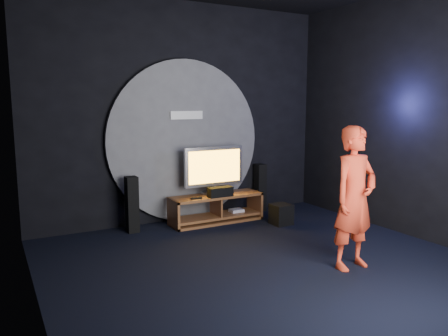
# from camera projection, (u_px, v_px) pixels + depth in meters

# --- Properties ---
(floor) EXTENTS (5.00, 5.00, 0.00)m
(floor) POSITION_uv_depth(u_px,v_px,m) (270.00, 268.00, 5.14)
(floor) COLOR black
(floor) RESTS_ON ground
(back_wall) EXTENTS (5.00, 0.04, 3.50)m
(back_wall) POSITION_uv_depth(u_px,v_px,m) (184.00, 113.00, 7.04)
(back_wall) COLOR black
(back_wall) RESTS_ON ground
(left_wall) EXTENTS (0.04, 5.00, 3.50)m
(left_wall) POSITION_uv_depth(u_px,v_px,m) (29.00, 124.00, 3.69)
(left_wall) COLOR black
(left_wall) RESTS_ON ground
(right_wall) EXTENTS (0.04, 5.00, 3.50)m
(right_wall) POSITION_uv_depth(u_px,v_px,m) (421.00, 115.00, 6.05)
(right_wall) COLOR black
(right_wall) RESTS_ON ground
(wall_disc_panel) EXTENTS (2.60, 0.11, 2.60)m
(wall_disc_panel) POSITION_uv_depth(u_px,v_px,m) (186.00, 141.00, 7.06)
(wall_disc_panel) COLOR #515156
(wall_disc_panel) RESTS_ON ground
(media_console) EXTENTS (1.52, 0.45, 0.45)m
(media_console) POSITION_uv_depth(u_px,v_px,m) (216.00, 210.00, 7.06)
(media_console) COLOR brown
(media_console) RESTS_ON ground
(tv) EXTENTS (1.02, 0.22, 0.77)m
(tv) POSITION_uv_depth(u_px,v_px,m) (214.00, 168.00, 7.01)
(tv) COLOR #AAAAB1
(tv) RESTS_ON media_console
(center_speaker) EXTENTS (0.40, 0.15, 0.15)m
(center_speaker) POSITION_uv_depth(u_px,v_px,m) (220.00, 192.00, 6.88)
(center_speaker) COLOR black
(center_speaker) RESTS_ON media_console
(remote) EXTENTS (0.18, 0.05, 0.02)m
(remote) POSITION_uv_depth(u_px,v_px,m) (196.00, 198.00, 6.72)
(remote) COLOR black
(remote) RESTS_ON media_console
(tower_speaker_left) EXTENTS (0.17, 0.19, 0.84)m
(tower_speaker_left) POSITION_uv_depth(u_px,v_px,m) (132.00, 205.00, 6.48)
(tower_speaker_left) COLOR black
(tower_speaker_left) RESTS_ON ground
(tower_speaker_right) EXTENTS (0.17, 0.19, 0.84)m
(tower_speaker_right) POSITION_uv_depth(u_px,v_px,m) (260.00, 187.00, 7.77)
(tower_speaker_right) COLOR black
(tower_speaker_right) RESTS_ON ground
(subwoofer) EXTENTS (0.30, 0.30, 0.32)m
(subwoofer) POSITION_uv_depth(u_px,v_px,m) (281.00, 214.00, 6.93)
(subwoofer) COLOR black
(subwoofer) RESTS_ON ground
(player) EXTENTS (0.63, 0.44, 1.67)m
(player) POSITION_uv_depth(u_px,v_px,m) (355.00, 198.00, 5.03)
(player) COLOR red
(player) RESTS_ON ground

